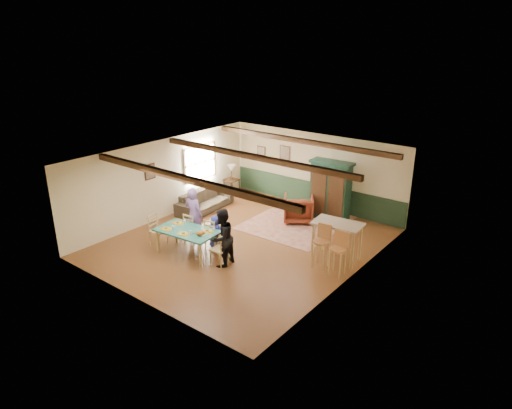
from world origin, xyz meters
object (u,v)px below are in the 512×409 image
Objects in this scene: end_table at (232,187)px; bar_stool_left at (321,247)px; dining_chair_end_left at (158,230)px; person_child at (215,232)px; counter_table at (337,241)px; person_woman at (222,238)px; bar_stool_right at (338,254)px; dining_chair_far_left at (193,227)px; dining_table at (187,242)px; armchair at (299,209)px; cat at (199,233)px; armoire at (330,191)px; table_lamp at (231,172)px; person_man at (194,215)px; sofa at (205,200)px; dining_chair_end_right at (219,248)px; dining_chair_far_right at (214,233)px.

end_table is 6.50m from bar_stool_left.
end_table is at bearing 9.05° from dining_chair_end_left.
counter_table is at bearing -160.12° from person_child.
person_child is (-0.91, 0.71, -0.32)m from person_woman.
dining_chair_far_left is at bearing -172.65° from bar_stool_right.
dining_table is 0.82m from dining_chair_far_left.
bar_stool_right is (2.80, -2.47, 0.15)m from armchair.
counter_table is (2.28, 2.22, -0.26)m from person_woman.
end_table is at bearing 116.32° from cat.
armoire is at bearing -124.78° from dining_chair_far_left.
cat is (0.23, -0.87, 0.33)m from person_child.
bar_stool_right is at bearing -26.22° from end_table.
table_lamp is (-2.37, 4.67, 0.55)m from dining_table.
person_child reaches higher than armchair.
end_table is (-2.92, 4.72, -0.52)m from cat.
table_lamp is at bearing -69.59° from person_man.
armchair is (1.64, 3.27, -0.41)m from person_man.
dining_chair_far_left is at bearing 5.71° from person_child.
sofa reaches higher than end_table.
dining_chair_end_right is (2.27, 0.22, 0.00)m from dining_chair_end_left.
armchair is at bearing -75.60° from sofa.
person_man reaches higher than cat.
armoire reaches higher than cat.
armoire is (0.75, 4.73, 0.55)m from dining_chair_end_right.
dining_chair_end_left is 1.15m from person_man.
dining_chair_end_left is 0.79× the size of bar_stool_right.
dining_chair_far_right is at bearing -153.50° from counter_table.
bar_stool_right reaches higher than end_table.
end_table is at bearing -147.11° from person_woman.
dining_chair_end_right is 0.36m from person_woman.
bar_stool_left is at bearing -73.96° from dining_chair_end_left.
sofa is at bearing 12.15° from dining_chair_end_left.
end_table is 6.33m from counter_table.
armoire is at bearing 123.02° from counter_table.
bar_stool_right is at bearing -26.22° from table_lamp.
end_table is (-2.69, 3.85, -0.18)m from person_child.
bar_stool_left reaches higher than dining_table.
person_woman is 4.77m from armoire.
cat is 3.81m from counter_table.
person_woman is 1.66× the size of armchair.
counter_table reaches higher than dining_chair_end_left.
cat is at bearing -143.20° from sofa.
cat is 5.07m from armoire.
cat is at bearing 99.46° from person_child.
table_lamp is at bearing 116.88° from dining_table.
person_child is at bearing -55.06° from table_lamp.
dining_chair_far_right is 0.95× the size of person_child.
dining_chair_end_right is 0.96× the size of armchair.
counter_table is (3.97, 1.66, 0.08)m from dining_chair_far_left.
cat is at bearing -93.37° from dining_chair_end_left.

